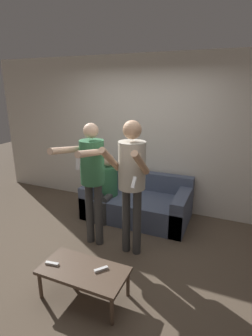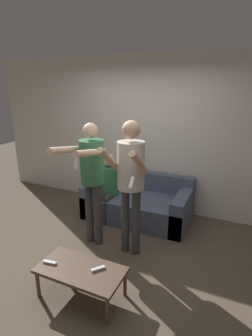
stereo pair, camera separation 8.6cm
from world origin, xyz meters
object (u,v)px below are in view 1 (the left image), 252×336
object	(u,v)px
person_seated	(107,184)
remote_near	(52,264)
couch	(138,203)
person_standing_right	(132,173)
remote_far	(101,269)
coffee_table	(84,272)
person_standing_left	(92,171)

from	to	relation	value
person_seated	remote_near	xyz separation A→B (m)	(0.25, -1.79, -0.24)
couch	person_standing_right	bearing A→B (deg)	-74.20
person_seated	remote_far	world-z (taller)	person_seated
coffee_table	couch	bearing A→B (deg)	93.72
couch	coffee_table	distance (m)	1.95
coffee_table	remote_near	xyz separation A→B (m)	(-0.35, -0.07, 0.05)
couch	remote_far	distance (m)	1.91
couch	remote_near	size ratio (longest dim) A/B	11.32
couch	person_seated	size ratio (longest dim) A/B	1.57
person_seated	person_standing_left	bearing A→B (deg)	-76.69
couch	person_standing_right	size ratio (longest dim) A/B	0.97
person_standing_left	person_seated	size ratio (longest dim) A/B	1.56
person_standing_right	coffee_table	world-z (taller)	person_standing_right
person_seated	couch	bearing A→B (deg)	25.32
person_standing_right	person_seated	xyz separation A→B (m)	(-0.76, 0.78, -0.54)
couch	coffee_table	size ratio (longest dim) A/B	1.88
person_seated	remote_near	size ratio (longest dim) A/B	7.23
couch	person_standing_right	xyz separation A→B (m)	(0.28, -1.00, 0.89)
person_standing_right	remote_near	bearing A→B (deg)	-116.91
remote_near	remote_far	bearing A→B (deg)	13.45
person_seated	remote_far	size ratio (longest dim) A/B	8.01
couch	person_standing_left	xyz separation A→B (m)	(-0.28, -1.02, 0.85)
person_standing_left	person_standing_right	xyz separation A→B (m)	(0.57, 0.01, 0.04)
remote_far	coffee_table	bearing A→B (deg)	-160.94
person_standing_right	coffee_table	bearing A→B (deg)	-99.55
person_seated	remote_near	world-z (taller)	person_seated
coffee_table	remote_far	world-z (taller)	remote_far
person_standing_right	remote_far	distance (m)	1.17
person_standing_right	person_seated	size ratio (longest dim) A/B	1.62
couch	remote_near	xyz separation A→B (m)	(-0.23, -2.01, 0.11)
remote_far	remote_near	bearing A→B (deg)	-166.55
person_standing_left	person_seated	world-z (taller)	person_standing_left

